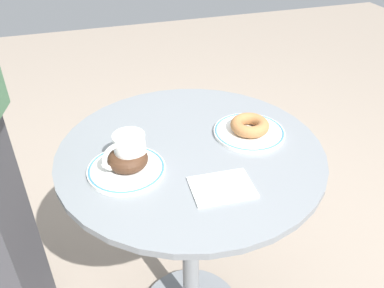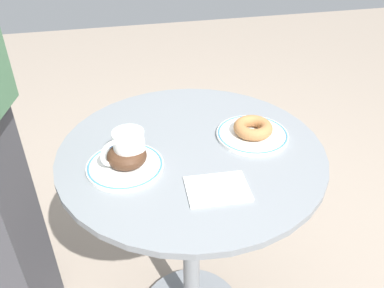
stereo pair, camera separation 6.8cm
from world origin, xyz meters
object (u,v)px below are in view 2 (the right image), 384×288
object	(u,v)px
cafe_table	(191,213)
coffee_mug	(128,148)
plate_left	(125,166)
plate_right	(252,134)
donut_chocolate	(127,156)
paper_napkin	(217,189)
donut_cinnamon	(253,128)

from	to	relation	value
cafe_table	coffee_mug	world-z (taller)	coffee_mug
plate_left	plate_right	world-z (taller)	same
plate_right	donut_chocolate	bearing A→B (deg)	-170.53
paper_napkin	donut_chocolate	bearing A→B (deg)	144.68
plate_left	donut_cinnamon	world-z (taller)	donut_cinnamon
plate_right	donut_cinnamon	world-z (taller)	donut_cinnamon
plate_left	paper_napkin	world-z (taller)	plate_left
coffee_mug	cafe_table	bearing A→B (deg)	9.76
plate_right	donut_cinnamon	distance (m)	0.02
paper_napkin	coffee_mug	xyz separation A→B (m)	(-0.19, 0.15, 0.04)
cafe_table	plate_right	bearing A→B (deg)	6.71
donut_chocolate	paper_napkin	distance (m)	0.24
cafe_table	donut_chocolate	bearing A→B (deg)	-167.71
donut_cinnamon	cafe_table	bearing A→B (deg)	-173.29
donut_chocolate	donut_cinnamon	world-z (taller)	donut_chocolate
cafe_table	donut_cinnamon	size ratio (longest dim) A/B	7.02
cafe_table	paper_napkin	size ratio (longest dim) A/B	5.25
coffee_mug	plate_left	bearing A→B (deg)	-126.22
plate_left	coffee_mug	xyz separation A→B (m)	(0.01, 0.02, 0.04)
coffee_mug	donut_chocolate	bearing A→B (deg)	-119.48
cafe_table	plate_right	distance (m)	0.31
plate_right	cafe_table	bearing A→B (deg)	-173.29
plate_left	plate_right	size ratio (longest dim) A/B	0.96
cafe_table	donut_cinnamon	bearing A→B (deg)	6.71
cafe_table	plate_left	size ratio (longest dim) A/B	3.95
plate_left	donut_chocolate	distance (m)	0.03
donut_cinnamon	paper_napkin	xyz separation A→B (m)	(-0.16, -0.20, -0.03)
plate_right	paper_napkin	xyz separation A→B (m)	(-0.16, -0.20, -0.00)
cafe_table	donut_cinnamon	world-z (taller)	donut_cinnamon
donut_chocolate	donut_cinnamon	distance (m)	0.36
paper_napkin	plate_left	bearing A→B (deg)	147.12
plate_right	coffee_mug	size ratio (longest dim) A/B	1.76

